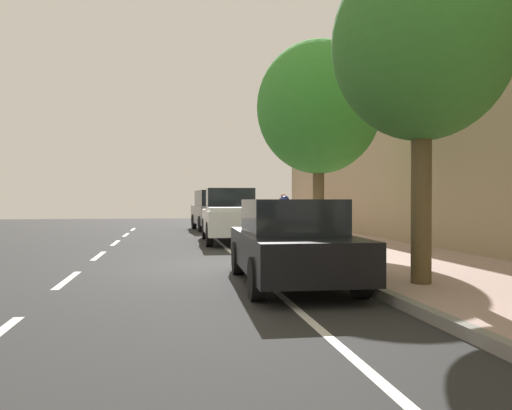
% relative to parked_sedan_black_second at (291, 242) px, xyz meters
% --- Properties ---
extents(ground, '(61.91, 61.91, 0.00)m').
position_rel_parked_sedan_black_second_xyz_m(ground, '(-0.80, 2.64, -0.75)').
color(ground, '#2A2A2A').
extents(sidewalk, '(4.16, 38.70, 0.15)m').
position_rel_parked_sedan_black_second_xyz_m(sidewalk, '(3.22, 2.64, -0.68)').
color(sidewalk, tan).
rests_on(sidewalk, ground).
extents(curb_edge, '(0.16, 38.70, 0.15)m').
position_rel_parked_sedan_black_second_xyz_m(curb_edge, '(1.07, 2.64, -0.68)').
color(curb_edge, gray).
rests_on(curb_edge, ground).
extents(lane_stripe_centre, '(0.14, 35.80, 0.01)m').
position_rel_parked_sedan_black_second_xyz_m(lane_stripe_centre, '(-4.04, 1.19, -0.75)').
color(lane_stripe_centre, white).
rests_on(lane_stripe_centre, ground).
extents(lane_stripe_bike_edge, '(0.12, 38.70, 0.01)m').
position_rel_parked_sedan_black_second_xyz_m(lane_stripe_bike_edge, '(-0.40, 2.64, -0.75)').
color(lane_stripe_bike_edge, white).
rests_on(lane_stripe_bike_edge, ground).
extents(building_facade, '(0.50, 38.70, 6.63)m').
position_rel_parked_sedan_black_second_xyz_m(building_facade, '(5.55, 2.64, 2.57)').
color(building_facade, '#9E8868').
rests_on(building_facade, ground).
extents(parked_sedan_black_second, '(1.93, 4.45, 1.52)m').
position_rel_parked_sedan_black_second_xyz_m(parked_sedan_black_second, '(0.00, 0.00, 0.00)').
color(parked_sedan_black_second, black).
rests_on(parked_sedan_black_second, ground).
extents(parked_pickup_white_mid, '(2.11, 5.34, 1.95)m').
position_rel_parked_sedan_black_second_xyz_m(parked_pickup_white_mid, '(0.05, 9.34, 0.15)').
color(parked_pickup_white_mid, white).
rests_on(parked_pickup_white_mid, ground).
extents(parked_suv_grey_far, '(2.20, 4.81, 1.99)m').
position_rel_parked_sedan_black_second_xyz_m(parked_suv_grey_far, '(0.04, 16.66, 0.27)').
color(parked_suv_grey_far, slate).
rests_on(parked_suv_grey_far, ground).
extents(bicycle_at_curb, '(1.78, 0.46, 0.80)m').
position_rel_parked_sedan_black_second_xyz_m(bicycle_at_curb, '(0.60, 4.50, -0.36)').
color(bicycle_at_curb, black).
rests_on(bicycle_at_curb, ground).
extents(cyclist_with_backpack, '(0.42, 0.62, 1.62)m').
position_rel_parked_sedan_black_second_xyz_m(cyclist_with_backpack, '(0.83, 4.05, 0.23)').
color(cyclist_with_backpack, '#C6B284').
rests_on(cyclist_with_backpack, ground).
extents(street_tree_mid_block, '(2.91, 2.91, 5.49)m').
position_rel_parked_sedan_black_second_xyz_m(street_tree_mid_block, '(1.91, -1.12, 3.28)').
color(street_tree_mid_block, brown).
rests_on(street_tree_mid_block, sidewalk).
extents(street_tree_far_end, '(3.41, 3.41, 5.75)m').
position_rel_parked_sedan_black_second_xyz_m(street_tree_far_end, '(1.91, 4.73, 3.30)').
color(street_tree_far_end, brown).
rests_on(street_tree_far_end, sidewalk).
extents(pedestrian_on_phone, '(0.32, 0.60, 1.67)m').
position_rel_parked_sedan_black_second_xyz_m(pedestrian_on_phone, '(3.37, 15.79, 0.34)').
color(pedestrian_on_phone, black).
rests_on(pedestrian_on_phone, sidewalk).
extents(fire_hydrant, '(0.22, 0.22, 0.84)m').
position_rel_parked_sedan_black_second_xyz_m(fire_hydrant, '(1.50, 6.97, -0.18)').
color(fire_hydrant, red).
rests_on(fire_hydrant, sidewalk).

